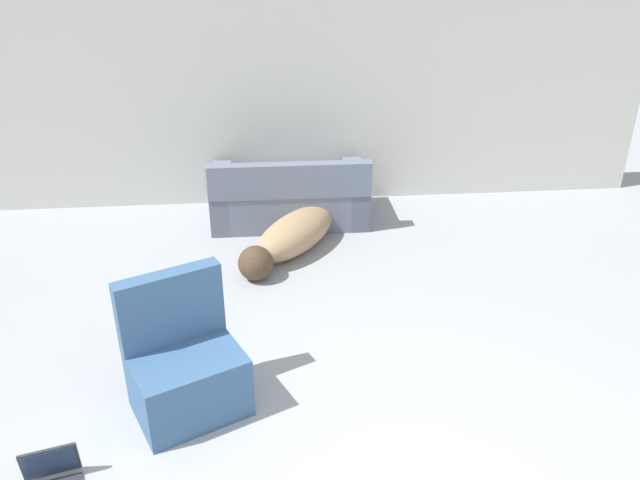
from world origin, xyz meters
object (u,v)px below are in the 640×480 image
object	(u,v)px
couch	(289,198)
laptop_open	(52,476)
cat	(183,286)
side_chair	(185,368)
dog	(291,237)

from	to	relation	value
couch	laptop_open	world-z (taller)	couch
cat	side_chair	bearing A→B (deg)	1.32
laptop_open	dog	bearing A→B (deg)	46.77
couch	laptop_open	size ratio (longest dim) A/B	4.47
cat	laptop_open	size ratio (longest dim) A/B	1.36
couch	laptop_open	bearing A→B (deg)	67.07
couch	dog	world-z (taller)	couch
couch	cat	size ratio (longest dim) A/B	3.27
couch	laptop_open	xyz separation A→B (m)	(-1.51, -3.49, -0.18)
laptop_open	side_chair	world-z (taller)	side_chair
dog	side_chair	xyz separation A→B (m)	(-0.78, -2.12, 0.14)
cat	couch	bearing A→B (deg)	139.22
dog	side_chair	size ratio (longest dim) A/B	1.64
couch	cat	distance (m)	1.74
couch	dog	xyz separation A→B (m)	(-0.03, -0.77, -0.08)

